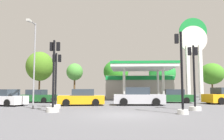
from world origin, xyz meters
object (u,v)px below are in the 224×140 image
object	(u,v)px
station_pole_sign	(194,48)
tree_0	(40,66)
traffic_signal_1	(56,90)
tree_3	(162,73)
corner_streetlamp	(33,56)
traffic_signal_0	(53,88)
traffic_signal_3	(194,87)
car_1	(4,98)
car_5	(37,97)
tree_1	(75,72)
traffic_signal_2	(181,84)
tree_4	(212,74)
car_2	(139,97)
car_4	(173,97)
tree_2	(116,72)
car_3	(82,98)

from	to	relation	value
station_pole_sign	tree_0	world-z (taller)	station_pole_sign
traffic_signal_1	station_pole_sign	bearing A→B (deg)	40.41
tree_3	corner_streetlamp	world-z (taller)	tree_3
traffic_signal_0	tree_0	world-z (taller)	tree_0
traffic_signal_1	traffic_signal_3	bearing A→B (deg)	-6.44
station_pole_sign	car_1	xyz separation A→B (m)	(-19.79, -9.92, -6.13)
car_5	tree_3	distance (m)	23.20
car_5	tree_1	size ratio (longest dim) A/B	0.69
traffic_signal_0	tree_3	xyz separation A→B (m)	(11.55, 25.65, 2.79)
traffic_signal_2	corner_streetlamp	xyz separation A→B (m)	(-10.30, 3.14, 2.23)
station_pole_sign	traffic_signal_1	xyz separation A→B (m)	(-14.45, -12.30, -5.37)
car_1	tree_4	world-z (taller)	tree_4
tree_3	car_5	bearing A→B (deg)	-135.85
car_2	car_4	distance (m)	5.35
station_pole_sign	corner_streetlamp	world-z (taller)	station_pole_sign
car_1	tree_0	world-z (taller)	tree_0
car_2	tree_2	world-z (taller)	tree_2
car_5	traffic_signal_1	bearing A→B (deg)	-59.17
station_pole_sign	tree_0	distance (m)	25.61
car_4	tree_3	world-z (taller)	tree_3
station_pole_sign	car_2	world-z (taller)	station_pole_sign
traffic_signal_0	tree_1	world-z (taller)	tree_1
traffic_signal_2	traffic_signal_3	world-z (taller)	traffic_signal_2
tree_1	traffic_signal_1	bearing A→B (deg)	-81.16
traffic_signal_3	car_5	bearing A→B (deg)	150.14
car_3	tree_3	xyz separation A→B (m)	(10.78, 19.99, 3.63)
tree_0	traffic_signal_0	bearing A→B (deg)	-66.74
traffic_signal_2	car_2	bearing A→B (deg)	106.13
traffic_signal_3	tree_0	xyz separation A→B (m)	(-19.63, 22.28, 3.86)
station_pole_sign	car_2	xyz separation A→B (m)	(-7.88, -8.71, -6.05)
car_1	car_4	bearing A→B (deg)	16.91
car_2	traffic_signal_3	world-z (taller)	traffic_signal_3
car_4	tree_0	world-z (taller)	tree_0
car_2	tree_4	size ratio (longest dim) A/B	0.77
station_pole_sign	traffic_signal_0	bearing A→B (deg)	-132.70
car_5	tree_2	distance (m)	17.87
tree_3	traffic_signal_3	bearing A→B (deg)	-95.08
traffic_signal_1	tree_0	size ratio (longest dim) A/B	0.53
traffic_signal_2	tree_1	xyz separation A→B (m)	(-11.86, 24.40, 2.63)
tree_4	traffic_signal_0	bearing A→B (deg)	-128.78
car_3	traffic_signal_1	size ratio (longest dim) A/B	1.01
car_5	station_pole_sign	bearing A→B (deg)	15.66
car_1	traffic_signal_2	bearing A→B (deg)	-22.62
traffic_signal_2	car_4	bearing A→B (deg)	79.80
traffic_signal_3	corner_streetlamp	distance (m)	12.05
tree_2	tree_4	world-z (taller)	tree_2
car_2	traffic_signal_2	bearing A→B (deg)	-73.87
corner_streetlamp	traffic_signal_1	bearing A→B (deg)	9.83
traffic_signal_0	traffic_signal_1	size ratio (longest dim) A/B	1.10
car_5	tree_4	bearing A→B (deg)	31.39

